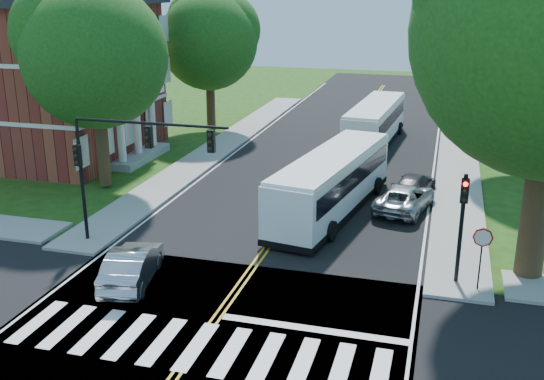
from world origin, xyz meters
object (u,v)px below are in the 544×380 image
(signal_nw, at_px, (126,153))
(signal_ne, at_px, (462,215))
(hatchback, at_px, (132,265))
(suv, at_px, (405,198))
(bus_follow, at_px, (375,122))
(bus_lead, at_px, (332,182))
(dark_sedan, at_px, (414,184))

(signal_nw, xyz_separation_m, signal_ne, (14.06, 0.01, -1.41))
(hatchback, bearing_deg, suv, -142.27)
(signal_nw, xyz_separation_m, bus_follow, (8.16, 22.33, -2.78))
(bus_follow, bearing_deg, bus_lead, 92.69)
(bus_lead, distance_m, hatchback, 11.87)
(bus_lead, bearing_deg, bus_follow, -81.87)
(bus_lead, relative_size, hatchback, 2.73)
(bus_lead, bearing_deg, suv, -150.30)
(suv, xyz_separation_m, dark_sedan, (0.31, 2.67, -0.07))
(bus_lead, height_order, suv, bus_lead)
(bus_lead, distance_m, bus_follow, 15.40)
(signal_nw, bearing_deg, hatchback, -62.49)
(signal_nw, distance_m, hatchback, 5.12)
(suv, bearing_deg, bus_lead, 32.27)
(signal_nw, height_order, suv, signal_nw)
(dark_sedan, bearing_deg, hatchback, 65.57)
(signal_ne, bearing_deg, suv, 107.66)
(hatchback, height_order, dark_sedan, hatchback)
(signal_nw, xyz_separation_m, hatchback, (1.67, -3.20, -3.63))
(signal_nw, distance_m, bus_lead, 10.77)
(signal_nw, distance_m, dark_sedan, 16.48)
(bus_follow, bearing_deg, signal_ne, 108.88)
(bus_lead, height_order, bus_follow, bus_lead)
(bus_lead, distance_m, suv, 4.00)
(bus_lead, bearing_deg, signal_ne, 141.72)
(bus_lead, xyz_separation_m, suv, (3.64, 1.34, -0.95))
(signal_ne, height_order, bus_lead, signal_ne)
(bus_lead, bearing_deg, hatchback, 68.39)
(bus_follow, bearing_deg, suv, 107.16)
(signal_ne, relative_size, bus_lead, 0.36)
(bus_follow, bearing_deg, signal_nw, 74.00)
(signal_nw, bearing_deg, signal_ne, 0.05)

